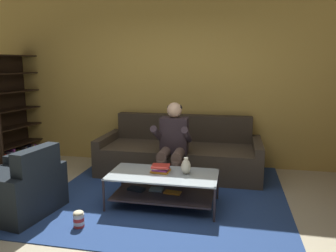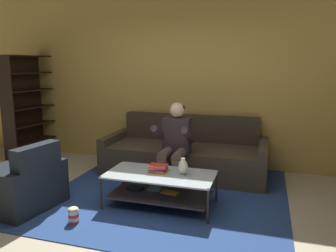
% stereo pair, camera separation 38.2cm
% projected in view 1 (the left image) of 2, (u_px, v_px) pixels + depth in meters
% --- Properties ---
extents(ground, '(16.80, 16.80, 0.00)m').
position_uv_depth(ground, '(138.00, 230.00, 3.39)').
color(ground, '#C0B596').
extents(back_partition, '(8.40, 0.12, 2.90)m').
position_uv_depth(back_partition, '(179.00, 79.00, 5.48)').
color(back_partition, tan).
rests_on(back_partition, ground).
extents(couch, '(2.47, 1.00, 0.88)m').
position_uv_depth(couch, '(180.00, 155.00, 5.14)').
color(couch, '#3F3529').
rests_on(couch, ground).
extents(person_seated_center, '(0.50, 0.58, 1.17)m').
position_uv_depth(person_seated_center, '(173.00, 141.00, 4.51)').
color(person_seated_center, brown).
rests_on(person_seated_center, ground).
extents(coffee_table, '(1.30, 0.65, 0.40)m').
position_uv_depth(coffee_table, '(163.00, 184.00, 3.93)').
color(coffee_table, '#AEBFC7').
rests_on(coffee_table, ground).
extents(area_rug, '(3.00, 3.21, 0.01)m').
position_uv_depth(area_rug, '(171.00, 190.00, 4.46)').
color(area_rug, navy).
rests_on(area_rug, ground).
extents(vase, '(0.11, 0.11, 0.20)m').
position_uv_depth(vase, '(186.00, 166.00, 3.88)').
color(vase, beige).
rests_on(vase, coffee_table).
extents(book_stack, '(0.23, 0.21, 0.09)m').
position_uv_depth(book_stack, '(161.00, 169.00, 3.96)').
color(book_stack, orange).
rests_on(book_stack, coffee_table).
extents(bookshelf, '(0.47, 1.17, 1.84)m').
position_uv_depth(bookshelf, '(17.00, 118.00, 5.77)').
color(bookshelf, black).
rests_on(bookshelf, ground).
extents(armchair, '(1.01, 0.94, 0.80)m').
position_uv_depth(armchair, '(16.00, 190.00, 3.75)').
color(armchair, black).
rests_on(armchair, ground).
extents(popcorn_tub, '(0.11, 0.11, 0.19)m').
position_uv_depth(popcorn_tub, '(79.00, 219.00, 3.43)').
color(popcorn_tub, red).
rests_on(popcorn_tub, ground).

